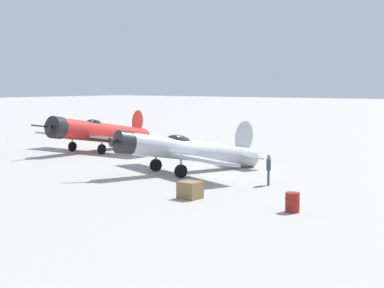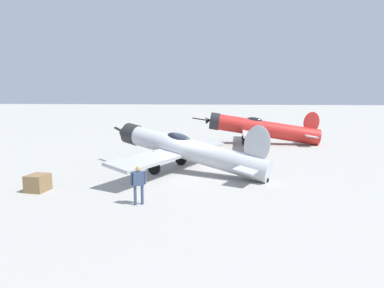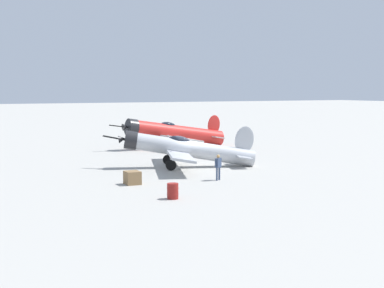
{
  "view_description": "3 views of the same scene",
  "coord_description": "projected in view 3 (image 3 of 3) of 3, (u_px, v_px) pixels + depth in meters",
  "views": [
    {
      "loc": [
        -22.07,
        29.25,
        5.51
      ],
      "look_at": [
        0.0,
        0.0,
        1.8
      ],
      "focal_mm": 54.65,
      "sensor_mm": 36.0,
      "label": 1
    },
    {
      "loc": [
        -19.14,
        -3.07,
        4.61
      ],
      "look_at": [
        0.0,
        0.0,
        1.8
      ],
      "focal_mm": 29.88,
      "sensor_mm": 36.0,
      "label": 2
    },
    {
      "loc": [
        -37.44,
        19.59,
        6.0
      ],
      "look_at": [
        0.0,
        0.0,
        1.8
      ],
      "focal_mm": 51.53,
      "sensor_mm": 36.0,
      "label": 3
    }
  ],
  "objects": [
    {
      "name": "ground_crew_mechanic",
      "position": [
        218.0,
        165.0,
        36.38
      ],
      "size": [
        0.42,
        0.6,
        1.71
      ],
      "rotation": [
        0.0,
        0.0,
        3.62
      ],
      "color": "#384766",
      "rests_on": "ground_plane"
    },
    {
      "name": "equipment_crate",
      "position": [
        132.0,
        178.0,
        34.87
      ],
      "size": [
        1.03,
        0.94,
        0.84
      ],
      "rotation": [
        0.0,
        0.0,
        1.54
      ],
      "color": "olive",
      "rests_on": "ground_plane"
    },
    {
      "name": "airplane_foreground",
      "position": [
        186.0,
        149.0,
        42.44
      ],
      "size": [
        10.98,
        11.08,
        3.29
      ],
      "rotation": [
        0.0,
        0.0,
        7.49
      ],
      "color": "#B7BABF",
      "rests_on": "ground_plane"
    },
    {
      "name": "fuel_drum",
      "position": [
        173.0,
        191.0,
        30.23
      ],
      "size": [
        0.66,
        0.66,
        0.86
      ],
      "color": "maroon",
      "rests_on": "ground_plane"
    },
    {
      "name": "ground_plane",
      "position": [
        192.0,
        167.0,
        42.64
      ],
      "size": [
        400.0,
        400.0,
        0.0
      ],
      "primitive_type": "plane",
      "color": "#A8A59E"
    },
    {
      "name": "airplane_mid_apron",
      "position": [
        173.0,
        133.0,
        56.44
      ],
      "size": [
        12.01,
        12.68,
        3.4
      ],
      "rotation": [
        0.0,
        0.0,
        7.87
      ],
      "color": "red",
      "rests_on": "ground_plane"
    }
  ]
}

